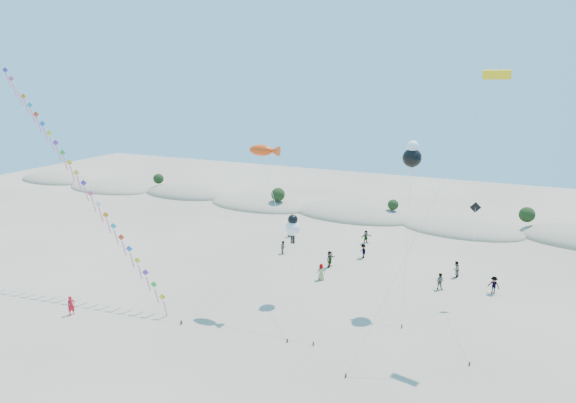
{
  "coord_description": "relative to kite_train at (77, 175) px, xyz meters",
  "views": [
    {
      "loc": [
        19.92,
        -24.16,
        20.42
      ],
      "look_at": [
        2.88,
        14.0,
        9.74
      ],
      "focal_mm": 30.0,
      "sensor_mm": 36.0,
      "label": 1
    }
  ],
  "objects": [
    {
      "name": "flyer_foreground",
      "position": [
        3.71,
        -5.58,
        -10.53
      ],
      "size": [
        0.63,
        0.75,
        1.76
      ],
      "primitive_type": "imported",
      "rotation": [
        0.0,
        0.0,
        1.19
      ],
      "color": "red",
      "rests_on": "ground"
    },
    {
      "name": "fish_kite",
      "position": [
        18.2,
        4.14,
        2.87
      ],
      "size": [
        8.57,
        6.29,
        14.82
      ],
      "color": "#3F2D1E",
      "rests_on": "ground"
    },
    {
      "name": "dune_ridge",
      "position": [
        18.4,
        35.89,
        -11.29
      ],
      "size": [
        145.3,
        11.49,
        5.57
      ],
      "color": "gray",
      "rests_on": "ground"
    },
    {
      "name": "kite_train",
      "position": [
        0.0,
        0.0,
        0.0
      ],
      "size": [
        26.0,
        5.95,
        21.96
      ],
      "color": "#3F2D1E",
      "rests_on": "ground"
    },
    {
      "name": "beachgoers",
      "position": [
        25.04,
        16.86,
        -10.53
      ],
      "size": [
        26.44,
        14.48,
        1.86
      ],
      "color": "slate",
      "rests_on": "ground"
    },
    {
      "name": "dark_kite",
      "position": [
        35.91,
        9.13,
        -4.73
      ],
      "size": [
        1.64,
        11.87,
        9.58
      ],
      "color": "#3F2D1E",
      "rests_on": "ground"
    },
    {
      "name": "cartoon_kite_low",
      "position": [
        20.31,
        5.61,
        -4.25
      ],
      "size": [
        3.61,
        8.36,
        8.31
      ],
      "color": "#3F2D1E",
      "rests_on": "ground"
    },
    {
      "name": "ground",
      "position": [
        17.34,
        -9.24,
        -11.41
      ],
      "size": [
        160.0,
        160.0,
        0.0
      ],
      "primitive_type": "plane",
      "color": "gray",
      "rests_on": "ground"
    },
    {
      "name": "parafoil_kite",
      "position": [
        36.17,
        5.26,
        8.67
      ],
      "size": [
        8.61,
        10.59,
        21.08
      ],
      "color": "#3F2D1E",
      "rests_on": "ground"
    },
    {
      "name": "cartoon_kite_high",
      "position": [
        30.12,
        9.42,
        2.44
      ],
      "size": [
        2.01,
        6.28,
        15.21
      ],
      "color": "#3F2D1E",
      "rests_on": "ground"
    }
  ]
}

